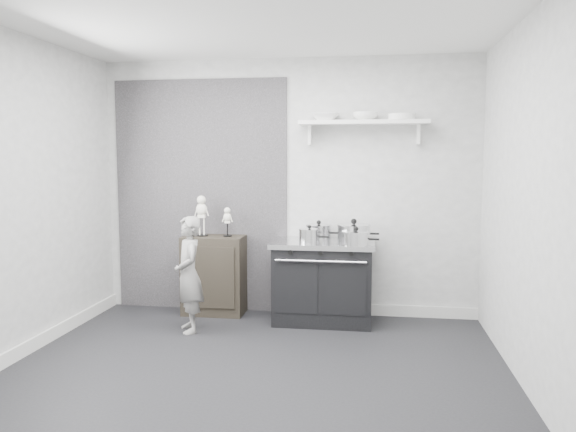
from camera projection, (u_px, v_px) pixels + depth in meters
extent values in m
plane|color=black|center=(252.00, 374.00, 4.34)|extent=(4.00, 4.00, 0.00)
cube|color=#A2A29F|center=(287.00, 187.00, 5.97)|extent=(4.00, 0.02, 2.70)
cube|color=#A2A29F|center=(162.00, 231.00, 2.43)|extent=(4.00, 0.02, 2.70)
cube|color=#A2A29F|center=(7.00, 197.00, 4.49)|extent=(0.02, 3.60, 2.70)
cube|color=#A2A29F|center=(532.00, 203.00, 3.90)|extent=(0.02, 3.60, 2.70)
cube|color=silver|center=(249.00, 14.00, 4.06)|extent=(4.00, 3.60, 0.02)
cube|color=black|center=(201.00, 196.00, 6.11)|extent=(1.90, 0.02, 2.50)
cube|color=silver|center=(380.00, 310.00, 5.94)|extent=(2.00, 0.03, 0.12)
cube|color=silver|center=(17.00, 353.00, 4.63)|extent=(0.03, 3.60, 0.12)
cube|color=white|center=(363.00, 122.00, 5.65)|extent=(1.30, 0.26, 0.04)
cube|color=white|center=(310.00, 135.00, 5.81)|extent=(0.03, 0.12, 0.20)
cube|color=white|center=(418.00, 134.00, 5.65)|extent=(0.03, 0.12, 0.20)
cube|color=black|center=(323.00, 284.00, 5.69)|extent=(0.97, 0.58, 0.78)
cube|color=silver|center=(323.00, 244.00, 5.65)|extent=(1.03, 0.62, 0.05)
cube|color=black|center=(297.00, 288.00, 5.44)|extent=(0.41, 0.02, 0.51)
cube|color=black|center=(345.00, 289.00, 5.37)|extent=(0.41, 0.02, 0.51)
cylinder|color=silver|center=(320.00, 261.00, 5.34)|extent=(0.88, 0.02, 0.02)
cylinder|color=black|center=(290.00, 252.00, 5.39)|extent=(0.04, 0.03, 0.04)
cylinder|color=black|center=(321.00, 253.00, 5.35)|extent=(0.04, 0.03, 0.04)
cylinder|color=black|center=(351.00, 254.00, 5.31)|extent=(0.04, 0.03, 0.04)
cube|color=black|center=(214.00, 275.00, 5.99)|extent=(0.64, 0.38, 0.84)
imported|color=gray|center=(189.00, 274.00, 5.35)|extent=(0.43, 0.48, 1.11)
cylinder|color=silver|center=(319.00, 233.00, 5.79)|extent=(0.26, 0.26, 0.14)
cylinder|color=silver|center=(319.00, 225.00, 5.78)|extent=(0.27, 0.27, 0.01)
sphere|color=black|center=(319.00, 222.00, 5.78)|extent=(0.05, 0.05, 0.05)
cylinder|color=black|center=(335.00, 233.00, 5.76)|extent=(0.10, 0.02, 0.02)
cylinder|color=silver|center=(354.00, 233.00, 5.67)|extent=(0.33, 0.33, 0.15)
cylinder|color=silver|center=(354.00, 225.00, 5.67)|extent=(0.34, 0.34, 0.01)
sphere|color=black|center=(354.00, 221.00, 5.66)|extent=(0.06, 0.06, 0.06)
cylinder|color=black|center=(374.00, 234.00, 5.64)|extent=(0.10, 0.02, 0.02)
cylinder|color=silver|center=(356.00, 239.00, 5.39)|extent=(0.27, 0.27, 0.12)
cylinder|color=silver|center=(356.00, 232.00, 5.38)|extent=(0.27, 0.27, 0.01)
sphere|color=black|center=(356.00, 229.00, 5.38)|extent=(0.05, 0.05, 0.05)
cylinder|color=black|center=(374.00, 239.00, 5.36)|extent=(0.10, 0.02, 0.02)
cylinder|color=silver|center=(309.00, 237.00, 5.53)|extent=(0.20, 0.20, 0.13)
cylinder|color=silver|center=(309.00, 229.00, 5.52)|extent=(0.21, 0.21, 0.01)
sphere|color=black|center=(309.00, 227.00, 5.52)|extent=(0.04, 0.04, 0.04)
cylinder|color=black|center=(324.00, 237.00, 5.51)|extent=(0.10, 0.02, 0.02)
imported|color=white|center=(325.00, 117.00, 5.70)|extent=(0.29, 0.29, 0.07)
imported|color=white|center=(365.00, 116.00, 5.64)|extent=(0.26, 0.26, 0.08)
cylinder|color=white|center=(402.00, 117.00, 5.59)|extent=(0.28, 0.28, 0.06)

